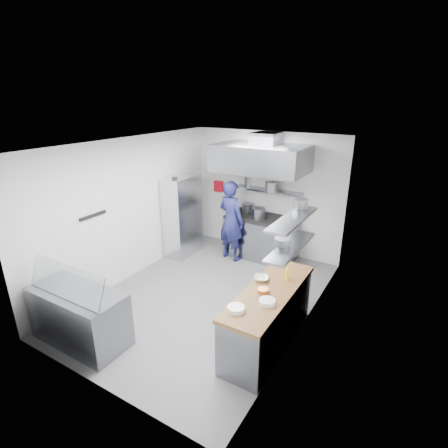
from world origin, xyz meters
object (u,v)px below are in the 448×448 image
Objects in this scene: wire_rack at (183,216)px; display_case at (80,316)px; chef at (231,221)px; gas_range at (261,238)px.

wire_rack is 1.23× the size of display_case.
chef is 0.98× the size of wire_rack.
chef is at bearing 81.84° from display_case.
chef is 1.21× the size of display_case.
chef is (-0.54, -0.45, 0.46)m from gas_range.
display_case is (-0.52, -3.65, -0.48)m from chef.
chef is at bearing -140.26° from gas_range.
display_case is at bearing -80.33° from wire_rack.
gas_range reaches higher than display_case.
display_case is (-1.07, -4.10, -0.03)m from gas_range.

